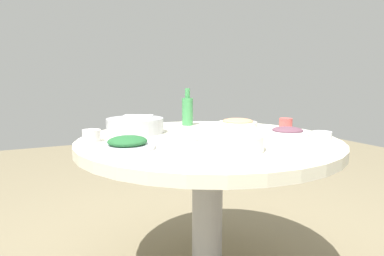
{
  "coord_description": "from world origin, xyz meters",
  "views": [
    {
      "loc": [
        -1.29,
        0.69,
        1.01
      ],
      "look_at": [
        0.0,
        0.08,
        0.8
      ],
      "focal_mm": 29.52,
      "sensor_mm": 36.0,
      "label": 1
    }
  ],
  "objects_px": {
    "round_dining_table": "(208,164)",
    "tea_cup_far": "(92,136)",
    "soup_bowl": "(229,142)",
    "dish_greens": "(128,144)",
    "dish_shrimp": "(238,122)",
    "green_bottle": "(187,110)",
    "tea_cup_near": "(322,138)",
    "dish_eggplant": "(287,132)",
    "rice_bowl": "(135,125)",
    "tea_cup_side": "(286,124)"
  },
  "relations": [
    {
      "from": "dish_greens",
      "to": "green_bottle",
      "type": "bearing_deg",
      "value": -43.89
    },
    {
      "from": "tea_cup_side",
      "to": "round_dining_table",
      "type": "bearing_deg",
      "value": 94.03
    },
    {
      "from": "rice_bowl",
      "to": "dish_greens",
      "type": "distance_m",
      "value": 0.38
    },
    {
      "from": "rice_bowl",
      "to": "green_bottle",
      "type": "xyz_separation_m",
      "value": [
        0.14,
        -0.36,
        0.05
      ]
    },
    {
      "from": "green_bottle",
      "to": "tea_cup_side",
      "type": "height_order",
      "value": "green_bottle"
    },
    {
      "from": "tea_cup_near",
      "to": "tea_cup_far",
      "type": "height_order",
      "value": "same"
    },
    {
      "from": "dish_greens",
      "to": "green_bottle",
      "type": "distance_m",
      "value": 0.7
    },
    {
      "from": "round_dining_table",
      "to": "green_bottle",
      "type": "height_order",
      "value": "green_bottle"
    },
    {
      "from": "dish_greens",
      "to": "tea_cup_side",
      "type": "xyz_separation_m",
      "value": [
        0.12,
        -0.9,
        0.01
      ]
    },
    {
      "from": "tea_cup_far",
      "to": "green_bottle",
      "type": "bearing_deg",
      "value": -63.92
    },
    {
      "from": "green_bottle",
      "to": "tea_cup_near",
      "type": "distance_m",
      "value": 0.81
    },
    {
      "from": "green_bottle",
      "to": "tea_cup_far",
      "type": "height_order",
      "value": "green_bottle"
    },
    {
      "from": "dish_greens",
      "to": "green_bottle",
      "type": "relative_size",
      "value": 0.99
    },
    {
      "from": "tea_cup_far",
      "to": "tea_cup_side",
      "type": "relative_size",
      "value": 1.11
    },
    {
      "from": "green_bottle",
      "to": "tea_cup_near",
      "type": "relative_size",
      "value": 2.85
    },
    {
      "from": "tea_cup_far",
      "to": "tea_cup_side",
      "type": "height_order",
      "value": "tea_cup_side"
    },
    {
      "from": "soup_bowl",
      "to": "green_bottle",
      "type": "xyz_separation_m",
      "value": [
        0.68,
        -0.14,
        0.06
      ]
    },
    {
      "from": "dish_shrimp",
      "to": "dish_eggplant",
      "type": "height_order",
      "value": "dish_eggplant"
    },
    {
      "from": "rice_bowl",
      "to": "green_bottle",
      "type": "bearing_deg",
      "value": -68.14
    },
    {
      "from": "dish_eggplant",
      "to": "tea_cup_side",
      "type": "bearing_deg",
      "value": -39.19
    },
    {
      "from": "soup_bowl",
      "to": "dish_greens",
      "type": "bearing_deg",
      "value": 62.67
    },
    {
      "from": "dish_shrimp",
      "to": "dish_eggplant",
      "type": "bearing_deg",
      "value": -177.19
    },
    {
      "from": "dish_eggplant",
      "to": "tea_cup_side",
      "type": "relative_size",
      "value": 2.94
    },
    {
      "from": "green_bottle",
      "to": "tea_cup_side",
      "type": "relative_size",
      "value": 3.12
    },
    {
      "from": "round_dining_table",
      "to": "dish_eggplant",
      "type": "relative_size",
      "value": 5.81
    },
    {
      "from": "rice_bowl",
      "to": "dish_shrimp",
      "type": "distance_m",
      "value": 0.62
    },
    {
      "from": "dish_eggplant",
      "to": "tea_cup_far",
      "type": "bearing_deg",
      "value": 73.37
    },
    {
      "from": "soup_bowl",
      "to": "dish_greens",
      "type": "xyz_separation_m",
      "value": [
        0.18,
        0.35,
        -0.01
      ]
    },
    {
      "from": "dish_eggplant",
      "to": "dish_greens",
      "type": "xyz_separation_m",
      "value": [
        0.05,
        0.76,
        0.0
      ]
    },
    {
      "from": "tea_cup_far",
      "to": "tea_cup_side",
      "type": "xyz_separation_m",
      "value": [
        -0.09,
        -1.01,
        0.0
      ]
    },
    {
      "from": "tea_cup_near",
      "to": "green_bottle",
      "type": "bearing_deg",
      "value": 20.18
    },
    {
      "from": "round_dining_table",
      "to": "dish_shrimp",
      "type": "xyz_separation_m",
      "value": [
        0.27,
        -0.34,
        0.15
      ]
    },
    {
      "from": "tea_cup_side",
      "to": "tea_cup_far",
      "type": "bearing_deg",
      "value": 84.77
    },
    {
      "from": "soup_bowl",
      "to": "tea_cup_side",
      "type": "height_order",
      "value": "tea_cup_side"
    },
    {
      "from": "dish_greens",
      "to": "tea_cup_far",
      "type": "xyz_separation_m",
      "value": [
        0.21,
        0.11,
        0.01
      ]
    },
    {
      "from": "green_bottle",
      "to": "tea_cup_near",
      "type": "height_order",
      "value": "green_bottle"
    },
    {
      "from": "dish_eggplant",
      "to": "rice_bowl",
      "type": "bearing_deg",
      "value": 57.43
    },
    {
      "from": "soup_bowl",
      "to": "green_bottle",
      "type": "relative_size",
      "value": 1.35
    },
    {
      "from": "dish_eggplant",
      "to": "dish_greens",
      "type": "distance_m",
      "value": 0.76
    },
    {
      "from": "rice_bowl",
      "to": "tea_cup_near",
      "type": "relative_size",
      "value": 3.73
    },
    {
      "from": "dish_shrimp",
      "to": "tea_cup_near",
      "type": "distance_m",
      "value": 0.61
    },
    {
      "from": "tea_cup_side",
      "to": "dish_shrimp",
      "type": "bearing_deg",
      "value": 33.8
    },
    {
      "from": "dish_eggplant",
      "to": "green_bottle",
      "type": "height_order",
      "value": "green_bottle"
    },
    {
      "from": "tea_cup_near",
      "to": "tea_cup_side",
      "type": "xyz_separation_m",
      "value": [
        0.38,
        -0.14,
        0.0
      ]
    },
    {
      "from": "dish_eggplant",
      "to": "tea_cup_side",
      "type": "height_order",
      "value": "tea_cup_side"
    },
    {
      "from": "round_dining_table",
      "to": "tea_cup_far",
      "type": "height_order",
      "value": "tea_cup_far"
    },
    {
      "from": "round_dining_table",
      "to": "tea_cup_side",
      "type": "relative_size",
      "value": 17.05
    },
    {
      "from": "soup_bowl",
      "to": "dish_shrimp",
      "type": "bearing_deg",
      "value": -36.31
    },
    {
      "from": "round_dining_table",
      "to": "soup_bowl",
      "type": "distance_m",
      "value": 0.31
    },
    {
      "from": "soup_bowl",
      "to": "tea_cup_near",
      "type": "bearing_deg",
      "value": -99.94
    }
  ]
}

